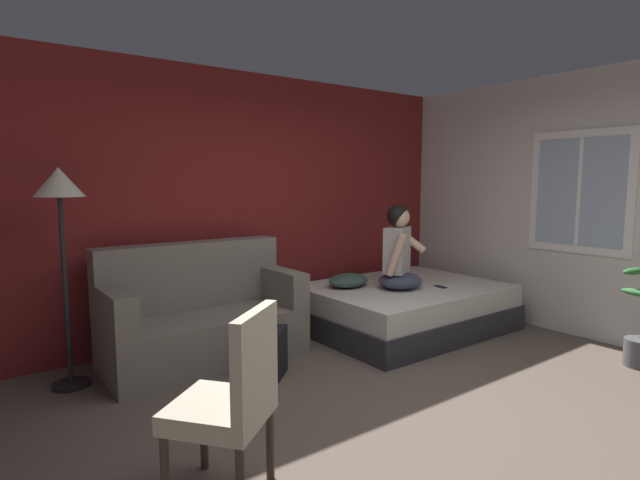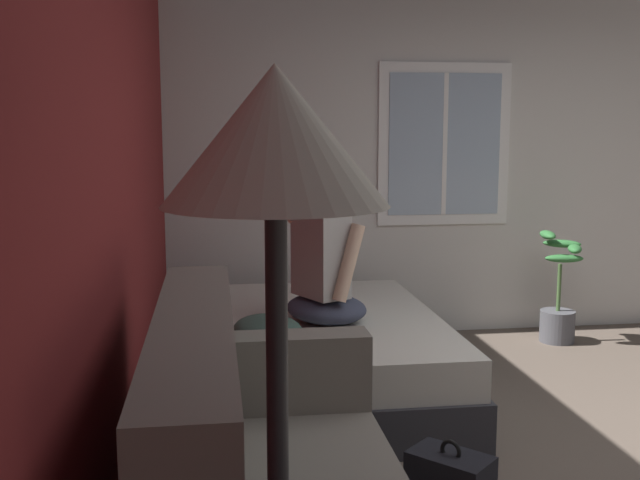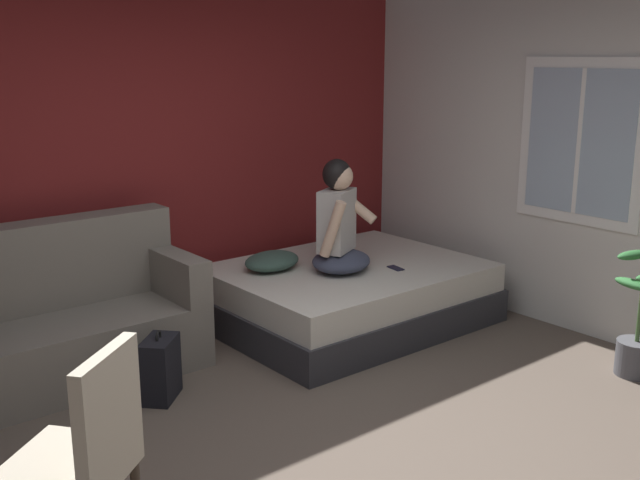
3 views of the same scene
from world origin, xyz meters
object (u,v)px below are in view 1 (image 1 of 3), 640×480
at_px(person_seated, 399,254).
at_px(backpack, 271,353).
at_px(bed, 404,307).
at_px(throw_pillow, 348,280).
at_px(cell_phone, 440,287).
at_px(couch, 201,317).
at_px(floor_lamp, 60,204).
at_px(side_chair, 232,397).

bearing_deg(person_seated, backpack, -172.44).
bearing_deg(person_seated, bed, 21.31).
height_order(throw_pillow, cell_phone, throw_pillow).
bearing_deg(cell_phone, backpack, 7.38).
xyz_separation_m(couch, cell_phone, (2.38, -0.71, 0.09)).
height_order(person_seated, floor_lamp, floor_lamp).
bearing_deg(floor_lamp, cell_phone, -12.56).
bearing_deg(throw_pillow, side_chair, -141.14).
distance_m(throw_pillow, floor_lamp, 2.82).
distance_m(couch, throw_pillow, 1.62).
height_order(bed, person_seated, person_seated).
relative_size(side_chair, person_seated, 1.12).
height_order(couch, cell_phone, couch).
bearing_deg(person_seated, throw_pillow, 137.16).
bearing_deg(cell_phone, side_chair, 29.94).
distance_m(bed, cell_phone, 0.45).
relative_size(side_chair, cell_phone, 6.81).
xyz_separation_m(cell_phone, floor_lamp, (-3.44, 0.77, 0.94)).
xyz_separation_m(backpack, cell_phone, (2.07, -0.02, 0.29)).
bearing_deg(cell_phone, bed, -45.32).
height_order(side_chair, floor_lamp, floor_lamp).
height_order(throw_pillow, floor_lamp, floor_lamp).
xyz_separation_m(backpack, throw_pillow, (1.30, 0.58, 0.36)).
xyz_separation_m(side_chair, person_seated, (2.66, 1.48, 0.30)).
distance_m(side_chair, person_seated, 3.06).
xyz_separation_m(bed, couch, (-2.15, 0.41, 0.16)).
bearing_deg(side_chair, cell_phone, 22.11).
height_order(bed, side_chair, side_chair).
xyz_separation_m(bed, person_seated, (-0.16, -0.06, 0.60)).
bearing_deg(bed, throw_pillow, 151.48).
bearing_deg(throw_pillow, cell_phone, -37.80).
bearing_deg(person_seated, side_chair, -150.97).
distance_m(couch, person_seated, 2.09).
bearing_deg(person_seated, cell_phone, -31.97).
relative_size(person_seated, throw_pillow, 1.82).
bearing_deg(backpack, cell_phone, -0.45).
distance_m(couch, cell_phone, 2.48).
distance_m(cell_phone, floor_lamp, 3.65).
distance_m(person_seated, backpack, 1.82).
bearing_deg(cell_phone, floor_lamp, -4.73).
distance_m(person_seated, floor_lamp, 3.16).
height_order(backpack, floor_lamp, floor_lamp).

